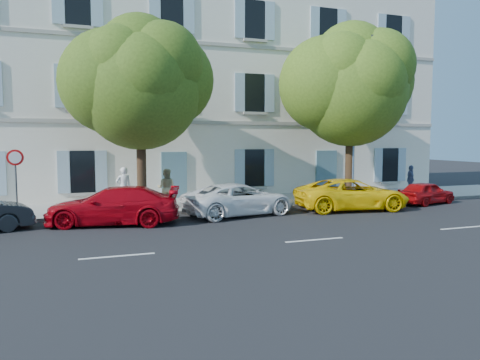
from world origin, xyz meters
name	(u,v)px	position (x,y,z in m)	size (l,w,h in m)	color
ground	(265,219)	(0.00, 0.00, 0.00)	(90.00, 90.00, 0.00)	black
sidewalk	(229,203)	(0.00, 4.45, 0.07)	(36.00, 4.50, 0.15)	#A09E96
kerb	(245,209)	(0.00, 2.28, 0.08)	(36.00, 0.16, 0.16)	#9E998E
building	(198,90)	(0.00, 10.20, 6.00)	(28.00, 7.00, 12.00)	white
car_red_coupe	(113,206)	(-5.70, 0.88, 0.70)	(1.97, 4.84, 1.41)	#A2040F
car_white_coupe	(239,199)	(-0.59, 1.31, 0.66)	(2.20, 4.77, 1.33)	white
car_yellow_supercar	(352,194)	(4.61, 0.97, 0.70)	(2.32, 5.02, 1.40)	yellow
car_red_hatchback	(426,193)	(9.04, 1.35, 0.55)	(1.31, 3.25, 1.11)	#A70A0D
tree_left	(140,89)	(-4.32, 3.13, 5.22)	(5.09, 5.09, 7.88)	#3A2819
tree_right	(351,91)	(5.70, 2.87, 5.46)	(5.37, 5.37, 8.27)	#3A2819
road_sign	(16,169)	(-9.07, 2.56, 2.03)	(0.60, 0.09, 2.61)	#383A3D
street_lamp	(355,110)	(5.75, 2.57, 4.52)	(0.37, 1.66, 7.72)	#7293BF
pedestrian_a	(124,188)	(-5.00, 3.85, 1.05)	(0.66, 0.43, 1.80)	white
pedestrian_b	(166,188)	(-3.19, 3.60, 1.00)	(0.83, 0.64, 1.70)	tan
pedestrian_c	(411,180)	(10.37, 4.05, 0.93)	(0.92, 0.38, 1.57)	#45557F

